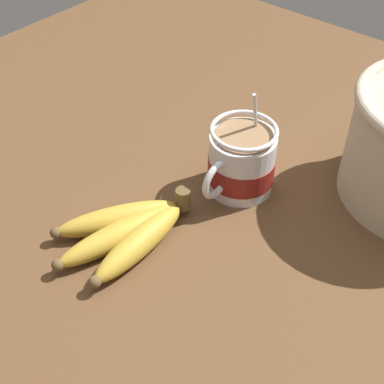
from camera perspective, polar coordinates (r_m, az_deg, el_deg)
name	(u,v)px	position (r cm, az deg, el deg)	size (l,w,h in cm)	color
table	(191,224)	(72.36, -0.14, -3.44)	(126.23, 126.23, 2.60)	brown
coffee_mug	(241,162)	(73.24, 5.26, 3.18)	(12.88, 9.25, 14.48)	silver
banana_bunch	(126,231)	(67.79, -7.03, -4.19)	(19.31, 12.69, 4.14)	brown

